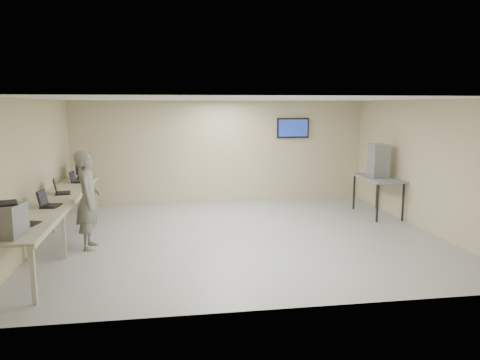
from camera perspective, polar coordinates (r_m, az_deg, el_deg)
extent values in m
cube|color=#A5A5A5|center=(9.71, 0.19, -6.90)|extent=(8.00, 7.00, 0.01)
cube|color=white|center=(9.33, 0.19, 9.86)|extent=(8.00, 7.00, 0.01)
cube|color=#C5BB8C|center=(12.86, -2.30, 3.41)|extent=(8.00, 0.01, 2.80)
cube|color=#C5BB8C|center=(6.04, 5.49, -3.17)|extent=(8.00, 0.01, 2.80)
cube|color=#C5BB8C|center=(9.63, -24.02, 0.69)|extent=(0.01, 7.00, 2.80)
cube|color=#C5BB8C|center=(10.80, 21.65, 1.67)|extent=(0.01, 7.00, 2.80)
cube|color=black|center=(13.17, 6.42, 6.33)|extent=(0.15, 0.04, 0.15)
cube|color=black|center=(13.14, 6.46, 6.32)|extent=(0.90, 0.06, 0.55)
cube|color=navy|center=(13.10, 6.51, 6.32)|extent=(0.82, 0.01, 0.47)
cube|color=#B8AB99|center=(9.62, -21.51, -2.31)|extent=(0.75, 6.00, 0.04)
cube|color=beige|center=(9.55, -19.31, -2.45)|extent=(0.02, 6.00, 0.06)
cube|color=beige|center=(6.99, -23.90, -10.49)|extent=(0.06, 0.06, 0.86)
cube|color=beige|center=(8.94, -24.46, -6.29)|extent=(0.06, 0.06, 0.86)
cube|color=beige|center=(8.80, -20.68, -6.30)|extent=(0.06, 0.06, 0.86)
cube|color=beige|center=(10.64, -21.92, -3.76)|extent=(0.06, 0.06, 0.86)
cube|color=beige|center=(10.52, -18.73, -3.72)|extent=(0.06, 0.06, 0.86)
cube|color=beige|center=(12.50, -19.96, -1.79)|extent=(0.06, 0.06, 0.86)
cube|color=beige|center=(12.40, -17.24, -1.74)|extent=(0.06, 0.06, 0.86)
cube|color=gray|center=(7.13, -26.48, -4.43)|extent=(0.47, 0.51, 0.46)
cube|color=black|center=(7.08, -26.62, -2.54)|extent=(0.39, 0.45, 0.02)
cube|color=black|center=(7.73, -24.57, -4.95)|extent=(0.37, 0.44, 0.02)
cube|color=black|center=(7.74, -25.63, -3.86)|extent=(0.16, 0.37, 0.27)
cube|color=black|center=(7.74, -25.52, -3.86)|extent=(0.13, 0.32, 0.23)
cube|color=black|center=(8.95, -22.03, -2.95)|extent=(0.33, 0.42, 0.02)
cube|color=black|center=(8.96, -22.96, -2.01)|extent=(0.12, 0.37, 0.28)
cube|color=black|center=(8.95, -22.86, -2.01)|extent=(0.10, 0.32, 0.23)
cube|color=black|center=(10.17, -20.78, -1.49)|extent=(0.35, 0.44, 0.02)
cube|color=black|center=(10.17, -21.61, -0.65)|extent=(0.14, 0.38, 0.28)
cube|color=black|center=(10.17, -21.52, -0.65)|extent=(0.11, 0.33, 0.23)
cube|color=black|center=(11.52, -19.12, -0.22)|extent=(0.28, 0.36, 0.02)
cube|color=black|center=(11.52, -19.75, 0.41)|extent=(0.11, 0.32, 0.24)
cube|color=black|center=(11.52, -19.68, 0.41)|extent=(0.08, 0.28, 0.20)
cylinder|color=black|center=(11.97, -19.04, 0.11)|extent=(0.20, 0.20, 0.01)
cube|color=black|center=(11.96, -19.06, 0.52)|extent=(0.04, 0.03, 0.16)
cube|color=black|center=(11.94, -19.11, 1.47)|extent=(0.05, 0.45, 0.30)
cube|color=black|center=(11.93, -18.98, 1.47)|extent=(0.00, 0.41, 0.26)
cylinder|color=black|center=(12.27, -18.79, 0.34)|extent=(0.20, 0.20, 0.02)
cube|color=black|center=(12.26, -18.81, 0.75)|extent=(0.04, 0.03, 0.16)
cube|color=black|center=(12.24, -18.86, 1.69)|extent=(0.05, 0.46, 0.30)
cube|color=black|center=(12.23, -18.73, 1.69)|extent=(0.00, 0.42, 0.26)
imported|color=#5B5E4E|center=(9.19, -18.02, -2.31)|extent=(0.47, 0.69, 1.86)
cube|color=gray|center=(11.88, 16.48, 0.23)|extent=(0.73, 1.57, 0.04)
cube|color=black|center=(11.22, 16.41, -2.72)|extent=(0.04, 0.04, 0.90)
cube|color=black|center=(12.45, 13.73, -1.46)|extent=(0.04, 0.04, 0.90)
cube|color=black|center=(11.50, 19.25, -2.57)|extent=(0.04, 0.04, 0.90)
cube|color=black|center=(12.70, 16.36, -1.36)|extent=(0.04, 0.04, 0.90)
cube|color=gray|center=(11.86, 16.42, 0.81)|extent=(0.39, 0.43, 0.20)
cube|color=gray|center=(11.83, 16.47, 1.79)|extent=(0.39, 0.43, 0.20)
cube|color=gray|center=(11.81, 16.51, 2.78)|extent=(0.39, 0.43, 0.20)
cube|color=gray|center=(11.79, 16.56, 3.77)|extent=(0.39, 0.43, 0.20)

